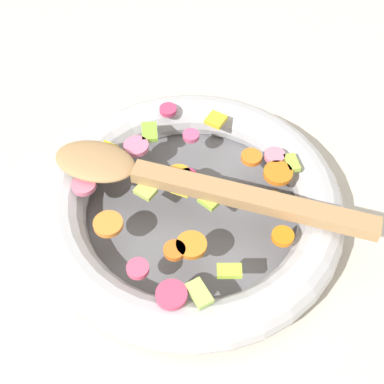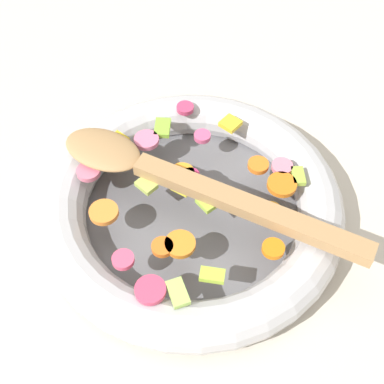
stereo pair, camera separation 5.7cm
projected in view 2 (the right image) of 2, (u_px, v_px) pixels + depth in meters
name	position (u px, v px, depth m)	size (l,w,h in m)	color
ground_plane	(192.00, 219.00, 0.61)	(4.00, 4.00, 0.00)	beige
skillet	(192.00, 207.00, 0.59)	(0.33, 0.33, 0.05)	slate
chopped_vegetables	(189.00, 193.00, 0.56)	(0.24, 0.24, 0.01)	orange
wooden_spoon	(177.00, 179.00, 0.56)	(0.24, 0.30, 0.01)	#A87F51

